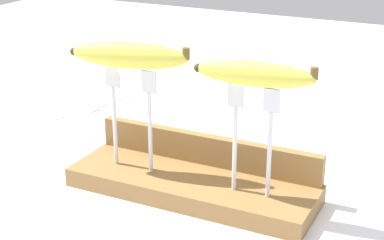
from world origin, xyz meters
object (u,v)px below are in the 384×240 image
(banana_raised_left, at_px, (129,55))
(fork_stand_right, at_px, (253,130))
(fork_stand_left, at_px, (132,109))
(banana_raised_right, at_px, (255,74))
(fork_fallen_near, at_px, (104,105))
(fork_fallen_far, at_px, (64,121))

(banana_raised_left, bearing_deg, fork_stand_right, 0.00)
(fork_stand_left, distance_m, fork_stand_right, 0.21)
(fork_stand_left, relative_size, fork_stand_right, 1.00)
(fork_stand_right, relative_size, banana_raised_right, 0.94)
(fork_stand_right, distance_m, fork_fallen_near, 0.59)
(banana_raised_right, bearing_deg, fork_stand_right, 5.45)
(fork_fallen_near, distance_m, fork_fallen_far, 0.13)
(fork_stand_left, xyz_separation_m, fork_stand_right, (0.21, 0.00, -0.00))
(fork_stand_left, bearing_deg, fork_fallen_far, 147.63)
(fork_stand_right, bearing_deg, banana_raised_left, -180.00)
(fork_stand_left, xyz_separation_m, banana_raised_right, (0.21, -0.00, 0.09))
(fork_stand_right, bearing_deg, fork_stand_left, 180.00)
(fork_stand_left, relative_size, banana_raised_right, 0.94)
(fork_fallen_near, relative_size, fork_fallen_far, 1.10)
(fork_stand_left, height_order, fork_fallen_near, fork_stand_left)
(banana_raised_right, relative_size, fork_fallen_far, 1.24)
(banana_raised_right, distance_m, fork_fallen_near, 0.62)
(banana_raised_left, xyz_separation_m, fork_fallen_far, (-0.29, 0.18, -0.22))
(fork_stand_left, bearing_deg, banana_raised_right, -0.00)
(banana_raised_right, bearing_deg, fork_fallen_near, 147.23)
(fork_fallen_near, bearing_deg, banana_raised_left, -48.90)
(fork_stand_left, relative_size, banana_raised_left, 0.86)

